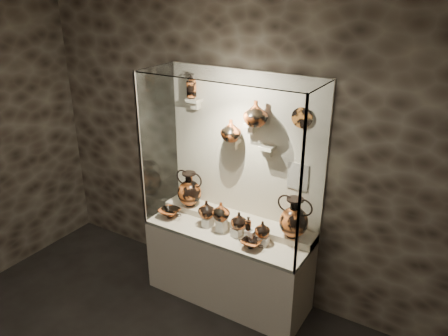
% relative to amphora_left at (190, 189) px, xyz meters
% --- Properties ---
extents(wall_back, '(5.00, 0.02, 3.20)m').
position_rel_amphora_left_xyz_m(wall_back, '(0.57, 0.19, 0.51)').
color(wall_back, black).
rests_on(wall_back, ground).
extents(plinth, '(1.70, 0.60, 0.80)m').
position_rel_amphora_left_xyz_m(plinth, '(0.57, -0.13, -0.69)').
color(plinth, beige).
rests_on(plinth, floor).
extents(front_tier, '(1.68, 0.58, 0.03)m').
position_rel_amphora_left_xyz_m(front_tier, '(0.57, -0.13, -0.28)').
color(front_tier, '#C6B599').
rests_on(front_tier, plinth).
extents(rear_tier, '(1.70, 0.25, 0.10)m').
position_rel_amphora_left_xyz_m(rear_tier, '(0.57, 0.04, -0.24)').
color(rear_tier, '#C6B599').
rests_on(rear_tier, plinth).
extents(back_panel, '(1.70, 0.03, 1.60)m').
position_rel_amphora_left_xyz_m(back_panel, '(0.57, 0.18, 0.51)').
color(back_panel, beige).
rests_on(back_panel, plinth).
extents(glass_front, '(1.70, 0.01, 1.60)m').
position_rel_amphora_left_xyz_m(glass_front, '(0.57, -0.43, 0.51)').
color(glass_front, white).
rests_on(glass_front, plinth).
extents(glass_left, '(0.01, 0.60, 1.60)m').
position_rel_amphora_left_xyz_m(glass_left, '(-0.28, -0.13, 0.51)').
color(glass_left, white).
rests_on(glass_left, plinth).
extents(glass_right, '(0.01, 0.60, 1.60)m').
position_rel_amphora_left_xyz_m(glass_right, '(1.42, -0.13, 0.51)').
color(glass_right, white).
rests_on(glass_right, plinth).
extents(glass_top, '(1.70, 0.60, 0.01)m').
position_rel_amphora_left_xyz_m(glass_top, '(0.57, -0.13, 1.30)').
color(glass_top, white).
rests_on(glass_top, back_panel).
extents(frame_post_left, '(0.02, 0.02, 1.60)m').
position_rel_amphora_left_xyz_m(frame_post_left, '(-0.27, -0.42, 0.51)').
color(frame_post_left, gray).
rests_on(frame_post_left, plinth).
extents(frame_post_right, '(0.02, 0.02, 1.60)m').
position_rel_amphora_left_xyz_m(frame_post_right, '(1.41, -0.42, 0.51)').
color(frame_post_right, gray).
rests_on(frame_post_right, plinth).
extents(pedestal_a, '(0.09, 0.09, 0.10)m').
position_rel_amphora_left_xyz_m(pedestal_a, '(0.35, -0.18, -0.21)').
color(pedestal_a, white).
rests_on(pedestal_a, front_tier).
extents(pedestal_b, '(0.09, 0.09, 0.13)m').
position_rel_amphora_left_xyz_m(pedestal_b, '(0.52, -0.18, -0.20)').
color(pedestal_b, white).
rests_on(pedestal_b, front_tier).
extents(pedestal_c, '(0.09, 0.09, 0.09)m').
position_rel_amphora_left_xyz_m(pedestal_c, '(0.69, -0.18, -0.22)').
color(pedestal_c, white).
rests_on(pedestal_c, front_tier).
extents(pedestal_d, '(0.09, 0.09, 0.12)m').
position_rel_amphora_left_xyz_m(pedestal_d, '(0.85, -0.18, -0.20)').
color(pedestal_d, white).
rests_on(pedestal_d, front_tier).
extents(pedestal_e, '(0.09, 0.09, 0.08)m').
position_rel_amphora_left_xyz_m(pedestal_e, '(0.99, -0.18, -0.22)').
color(pedestal_e, white).
rests_on(pedestal_e, front_tier).
extents(bracket_ul, '(0.14, 0.12, 0.04)m').
position_rel_amphora_left_xyz_m(bracket_ul, '(0.02, 0.11, 0.96)').
color(bracket_ul, beige).
rests_on(bracket_ul, back_panel).
extents(bracket_ca, '(0.14, 0.12, 0.04)m').
position_rel_amphora_left_xyz_m(bracket_ca, '(0.47, 0.11, 0.61)').
color(bracket_ca, beige).
rests_on(bracket_ca, back_panel).
extents(bracket_cb, '(0.10, 0.12, 0.04)m').
position_rel_amphora_left_xyz_m(bracket_cb, '(0.67, 0.11, 0.81)').
color(bracket_cb, beige).
rests_on(bracket_cb, back_panel).
extents(bracket_cc, '(0.14, 0.12, 0.04)m').
position_rel_amphora_left_xyz_m(bracket_cc, '(0.85, 0.11, 0.61)').
color(bracket_cc, beige).
rests_on(bracket_cc, back_panel).
extents(amphora_left, '(0.34, 0.34, 0.39)m').
position_rel_amphora_left_xyz_m(amphora_left, '(0.00, 0.00, 0.00)').
color(amphora_left, '#CF6327').
rests_on(amphora_left, rear_tier).
extents(amphora_right, '(0.36, 0.36, 0.41)m').
position_rel_amphora_left_xyz_m(amphora_right, '(1.21, -0.01, 0.01)').
color(amphora_right, '#CF6327').
rests_on(amphora_right, rear_tier).
extents(jug_a, '(0.23, 0.23, 0.18)m').
position_rel_amphora_left_xyz_m(jug_a, '(0.33, -0.17, -0.07)').
color(jug_a, '#CF6327').
rests_on(jug_a, pedestal_a).
extents(jug_b, '(0.20, 0.20, 0.19)m').
position_rel_amphora_left_xyz_m(jug_b, '(0.51, -0.18, -0.04)').
color(jug_b, '#B75120').
rests_on(jug_b, pedestal_b).
extents(jug_c, '(0.19, 0.19, 0.17)m').
position_rel_amphora_left_xyz_m(jug_c, '(0.71, -0.17, -0.09)').
color(jug_c, '#CF6327').
rests_on(jug_c, pedestal_c).
extents(jug_e, '(0.18, 0.18, 0.16)m').
position_rel_amphora_left_xyz_m(jug_e, '(0.97, -0.17, -0.11)').
color(jug_e, '#CF6327').
rests_on(jug_e, pedestal_e).
extents(lekythos_small, '(0.08, 0.08, 0.15)m').
position_rel_amphora_left_xyz_m(lekythos_small, '(0.83, -0.20, -0.07)').
color(lekythos_small, '#B75120').
rests_on(lekythos_small, pedestal_d).
extents(kylix_left, '(0.35, 0.32, 0.11)m').
position_rel_amphora_left_xyz_m(kylix_left, '(-0.10, -0.23, -0.21)').
color(kylix_left, '#B75120').
rests_on(kylix_left, front_tier).
extents(kylix_right, '(0.26, 0.23, 0.10)m').
position_rel_amphora_left_xyz_m(kylix_right, '(0.92, -0.29, -0.22)').
color(kylix_right, '#CF6327').
rests_on(kylix_right, front_tier).
extents(lekythos_tall, '(0.13, 0.13, 0.27)m').
position_rel_amphora_left_xyz_m(lekythos_tall, '(-0.01, 0.10, 1.11)').
color(lekythos_tall, '#CF6327').
rests_on(lekythos_tall, bracket_ul).
extents(ovoid_vase_a, '(0.26, 0.26, 0.21)m').
position_rel_amphora_left_xyz_m(ovoid_vase_a, '(0.48, 0.05, 0.73)').
color(ovoid_vase_a, '#B75120').
rests_on(ovoid_vase_a, bracket_ca).
extents(ovoid_vase_b, '(0.26, 0.26, 0.24)m').
position_rel_amphora_left_xyz_m(ovoid_vase_b, '(0.75, 0.04, 0.94)').
color(ovoid_vase_b, '#B75120').
rests_on(ovoid_vase_b, bracket_cb).
extents(wall_plate, '(0.19, 0.02, 0.19)m').
position_rel_amphora_left_xyz_m(wall_plate, '(1.16, 0.15, 0.93)').
color(wall_plate, '#AE6022').
rests_on(wall_plate, back_panel).
extents(info_placard, '(0.20, 0.01, 0.27)m').
position_rel_amphora_left_xyz_m(info_placard, '(1.15, 0.16, 0.36)').
color(info_placard, beige).
rests_on(info_placard, back_panel).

